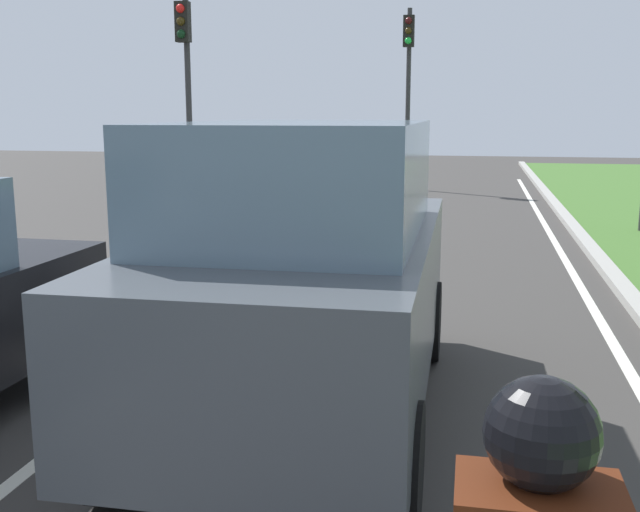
{
  "coord_description": "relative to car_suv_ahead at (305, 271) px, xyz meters",
  "views": [
    {
      "loc": [
        2.16,
        2.75,
        2.36
      ],
      "look_at": [
        0.93,
        8.6,
        1.2
      ],
      "focal_mm": 42.12,
      "sensor_mm": 36.0,
      "label": 1
    }
  ],
  "objects": [
    {
      "name": "ground_plane",
      "position": [
        -0.91,
        5.83,
        -1.17
      ],
      "size": [
        60.0,
        60.0,
        0.0
      ],
      "primitive_type": "plane",
      "color": "#383533"
    },
    {
      "name": "curb_right",
      "position": [
        3.19,
        5.83,
        -1.11
      ],
      "size": [
        0.24,
        48.0,
        0.12
      ],
      "primitive_type": "cube",
      "color": "#9E9B93",
      "rests_on": "ground"
    },
    {
      "name": "traffic_light_overhead_left",
      "position": [
        -5.49,
        11.54,
        2.27
      ],
      "size": [
        0.32,
        0.5,
        5.16
      ],
      "color": "#2D2D2D",
      "rests_on": "ground"
    },
    {
      "name": "lane_line_right_edge",
      "position": [
        2.69,
        5.83,
        -1.16
      ],
      "size": [
        0.12,
        32.0,
        0.01
      ],
      "primitive_type": "cube",
      "color": "silver",
      "rests_on": "ground"
    },
    {
      "name": "car_suv_ahead",
      "position": [
        0.0,
        0.0,
        0.0
      ],
      "size": [
        2.03,
        4.53,
        2.28
      ],
      "rotation": [
        0.0,
        0.0,
        0.02
      ],
      "color": "#474C51",
      "rests_on": "ground"
    },
    {
      "name": "car_hatchback_far",
      "position": [
        -3.14,
        6.44,
        -0.28
      ],
      "size": [
        1.8,
        3.73,
        1.78
      ],
      "rotation": [
        0.0,
        0.0,
        -0.02
      ],
      "color": "silver",
      "rests_on": "ground"
    },
    {
      "name": "lane_line_center",
      "position": [
        -1.61,
        5.83,
        -1.16
      ],
      "size": [
        0.12,
        32.0,
        0.01
      ],
      "primitive_type": "cube",
      "color": "silver",
      "rests_on": "ground"
    },
    {
      "name": "traffic_light_far_median",
      "position": [
        -0.87,
        17.58,
        2.44
      ],
      "size": [
        0.32,
        0.5,
        5.34
      ],
      "color": "#2D2D2D",
      "rests_on": "ground"
    }
  ]
}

